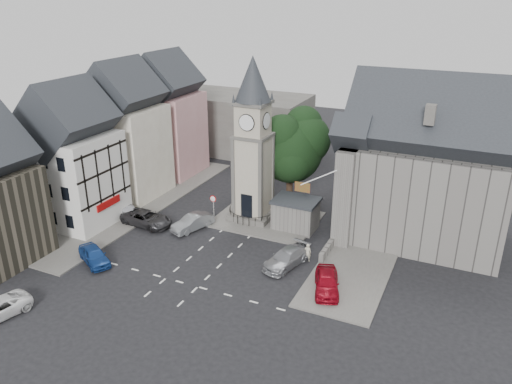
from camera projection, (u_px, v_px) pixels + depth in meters
The scene contains 23 objects.
ground at pixel (215, 252), 44.59m from camera, with size 120.00×120.00×0.00m, color black.
pavement_west at pixel (142, 203), 54.46m from camera, with size 6.00×30.00×0.14m, color #595651.
pavement_east at pixel (369, 240), 46.61m from camera, with size 6.00×26.00×0.14m, color #595651.
central_island at pixel (267, 219), 50.69m from camera, with size 10.00×8.00×0.16m, color #595651.
road_markings at pixel (182, 282), 39.98m from camera, with size 20.00×8.00×0.01m, color silver.
clock_tower at pixel (253, 141), 48.21m from camera, with size 4.86×4.86×16.25m.
stone_shelter at pixel (296, 214), 48.43m from camera, with size 4.30×3.30×3.08m.
town_tree at pixel (291, 142), 52.07m from camera, with size 7.20×7.20×10.80m.
warning_sign_post at pixel (213, 203), 49.63m from camera, with size 0.70×0.19×2.85m.
terrace_pink at pixel (167, 121), 61.54m from camera, with size 8.10×7.60×12.80m.
terrace_cream at pixel (126, 138), 54.83m from camera, with size 8.10×7.60×12.80m.
terrace_tudor at pixel (73, 163), 48.27m from camera, with size 8.10×7.60×12.00m.
backdrop_west at pixel (237, 123), 71.23m from camera, with size 20.00×10.00×8.00m, color #4C4944.
east_building at pixel (422, 173), 45.37m from camera, with size 14.40×11.40×12.60m.
east_boundary_wall at pixel (346, 222), 49.23m from camera, with size 0.40×16.00×0.90m, color #635F5B.
flagpole at pixel (318, 178), 42.17m from camera, with size 3.68×0.10×2.74m.
car_west_blue at pixel (94, 255), 42.57m from camera, with size 1.70×4.22×1.44m, color navy.
car_west_silver at pixel (128, 213), 50.86m from camera, with size 1.31×3.74×1.23m, color gray.
car_west_grey at pixel (146, 218), 49.33m from camera, with size 2.45×5.32×1.48m, color #2C2C2E.
car_island_silver at pixel (193, 222), 48.50m from camera, with size 1.56×4.47×1.47m, color gray.
car_island_east at pixel (286, 258), 42.16m from camera, with size 2.03×4.98×1.45m, color gray.
car_east_red at pixel (327, 282), 38.62m from camera, with size 1.84×4.58×1.56m, color maroon.
pedestrian at pixel (308, 252), 42.84m from camera, with size 0.60×0.39×1.64m, color #BEB89D.
Camera 1 is at (19.81, -34.02, 21.93)m, focal length 35.00 mm.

